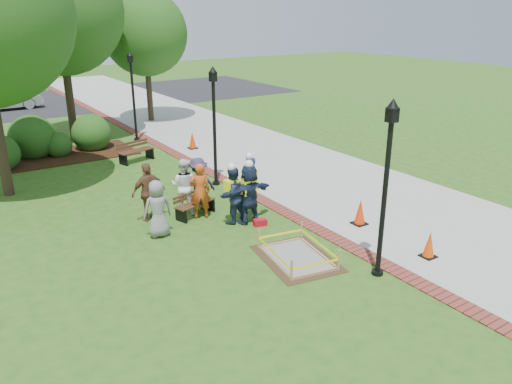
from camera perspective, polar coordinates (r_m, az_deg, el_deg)
ground at (r=13.87m, az=1.02°, el=-5.69°), size 100.00×100.00×0.00m
sidewalk at (r=24.37m, az=-2.62°, el=5.72°), size 6.00×60.00×0.02m
brick_edging at (r=22.93m, az=-9.61°, el=4.55°), size 0.50×60.00×0.03m
mulch_bed at (r=23.44m, az=-22.31°, el=3.66°), size 7.00×3.00×0.05m
parking_lot at (r=38.43m, az=-22.76°, el=9.47°), size 36.00×12.00×0.01m
wet_concrete_pad at (r=12.90m, az=4.70°, el=-6.68°), size 2.07×2.56×0.55m
bench_near at (r=15.59m, az=-6.96°, el=-1.90°), size 1.45×0.83×0.75m
bench_far at (r=21.70m, az=-13.50°, el=4.09°), size 1.64×0.91×0.84m
cone_front at (r=13.62m, az=19.19°, el=-5.75°), size 0.37×0.37×0.73m
cone_back at (r=15.11m, az=11.80°, el=-2.31°), size 0.41×0.41×0.80m
cone_far at (r=23.27m, az=-7.28°, el=5.86°), size 0.41×0.41×0.82m
toolbox at (r=14.84m, az=0.46°, el=-3.49°), size 0.44×0.31×0.20m
lamp_near at (r=11.63m, az=14.67°, el=1.65°), size 0.28×0.28×4.26m
lamp_mid at (r=17.77m, az=-4.81°, el=8.46°), size 0.28×0.28×4.26m
lamp_far at (r=24.99m, az=-13.91°, el=11.30°), size 0.28×0.28×4.26m
tree_back at (r=25.74m, az=-21.64°, el=18.71°), size 5.85×5.85×8.96m
tree_right at (r=29.41m, az=-12.57°, el=17.26°), size 4.64×4.64×7.17m
shrub_a at (r=22.56m, az=-26.96°, el=2.32°), size 1.52×1.52×1.52m
shrub_b at (r=23.98m, az=-23.95°, el=3.73°), size 1.99×1.99×1.99m
shrub_c at (r=23.68m, az=-21.48°, el=3.88°), size 1.15×1.15×1.15m
shrub_d at (r=24.32m, az=-18.10°, el=4.68°), size 1.75×1.75×1.75m
shrub_e at (r=24.23m, az=-21.71°, el=4.19°), size 0.91×0.91×0.91m
casual_person_a at (r=14.17m, az=-11.18°, el=-1.90°), size 0.54×0.37×1.64m
casual_person_b at (r=15.20m, az=-6.43°, el=0.11°), size 0.65×0.54×1.75m
casual_person_c at (r=15.69m, az=-8.19°, el=0.68°), size 0.65×0.66×1.76m
casual_person_d at (r=15.27m, az=-12.17°, el=-0.02°), size 0.59×0.39×1.80m
casual_person_e at (r=15.88m, az=-6.61°, el=0.90°), size 0.59×0.43×1.71m
hivis_worker_a at (r=14.75m, az=-0.79°, el=-0.01°), size 0.59×0.39×1.96m
hivis_worker_b at (r=15.48m, az=-0.76°, el=0.99°), size 0.63×0.45×1.97m
hivis_worker_c at (r=14.76m, az=-2.77°, el=-0.18°), size 0.60×0.43×1.87m
parked_car_b at (r=36.40m, az=-26.55°, el=8.41°), size 2.23×4.84×1.56m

